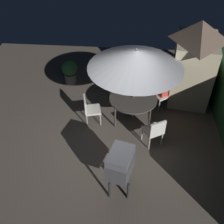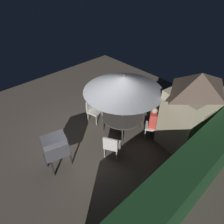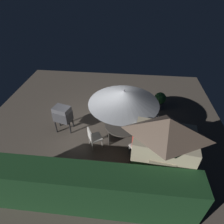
% 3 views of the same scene
% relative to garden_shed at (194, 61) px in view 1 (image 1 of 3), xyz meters
% --- Properties ---
extents(ground_plane, '(11.00, 11.00, 0.00)m').
position_rel_garden_shed_xyz_m(ground_plane, '(2.18, -2.39, -1.34)').
color(ground_plane, brown).
extents(garden_shed, '(1.97, 1.52, 2.63)m').
position_rel_garden_shed_xyz_m(garden_shed, '(0.00, 0.00, 0.00)').
color(garden_shed, '#C6B793').
rests_on(garden_shed, ground).
extents(patio_table, '(1.42, 1.42, 0.74)m').
position_rel_garden_shed_xyz_m(patio_table, '(1.26, -1.83, -0.65)').
color(patio_table, '#47423D').
rests_on(patio_table, ground).
extents(patio_umbrella, '(2.60, 2.60, 2.34)m').
position_rel_garden_shed_xyz_m(patio_umbrella, '(1.26, -1.83, 0.69)').
color(patio_umbrella, '#4C4C51').
rests_on(patio_umbrella, ground).
extents(bbq_grill, '(0.81, 0.67, 1.20)m').
position_rel_garden_shed_xyz_m(bbq_grill, '(3.80, -2.06, -0.49)').
color(bbq_grill, '#47474C').
rests_on(bbq_grill, ground).
extents(chair_near_shed, '(0.64, 0.64, 0.90)m').
position_rel_garden_shed_xyz_m(chair_near_shed, '(0.61, -0.87, -0.82)').
color(chair_near_shed, silver).
rests_on(chair_near_shed, ground).
extents(chair_far_side, '(0.56, 0.56, 0.90)m').
position_rel_garden_shed_xyz_m(chair_far_side, '(-0.05, -2.15, -0.82)').
color(chair_far_side, silver).
rests_on(chair_far_side, ground).
extents(chair_toward_hedge, '(0.56, 0.57, 0.90)m').
position_rel_garden_shed_xyz_m(chair_toward_hedge, '(1.59, -3.09, -0.82)').
color(chair_toward_hedge, silver).
rests_on(chair_toward_hedge, ground).
extents(chair_toward_house, '(0.63, 0.63, 0.90)m').
position_rel_garden_shed_xyz_m(chair_toward_house, '(2.36, -1.22, -0.82)').
color(chair_toward_house, silver).
rests_on(chair_toward_house, ground).
extents(potted_plant_by_shed, '(0.58, 0.58, 0.91)m').
position_rel_garden_shed_xyz_m(potted_plant_by_shed, '(-0.47, -4.11, -0.84)').
color(potted_plant_by_shed, '#4C4C51').
rests_on(potted_plant_by_shed, ground).
extents(person_in_red, '(0.42, 0.39, 1.26)m').
position_rel_garden_shed_xyz_m(person_in_red, '(0.66, -0.94, -0.56)').
color(person_in_red, '#CC3D33').
rests_on(person_in_red, ground).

